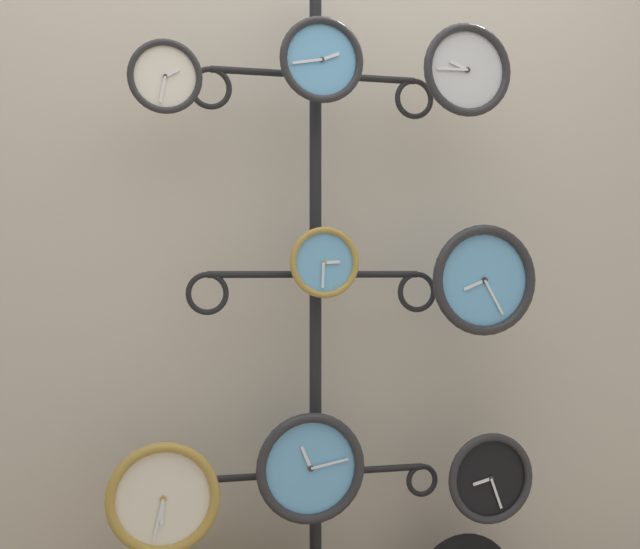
{
  "coord_description": "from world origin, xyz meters",
  "views": [
    {
      "loc": [
        -0.65,
        -2.06,
        1.14
      ],
      "look_at": [
        0.0,
        0.36,
        1.13
      ],
      "focal_mm": 50.0,
      "sensor_mm": 36.0,
      "label": 1
    }
  ],
  "objects_px": {
    "display_stand": "(315,440)",
    "clock_middle_center": "(324,262)",
    "clock_bottom_left": "(163,499)",
    "clock_bottom_right": "(490,478)",
    "clock_top_center": "(321,60)",
    "clock_top_left": "(165,77)",
    "clock_middle_right": "(484,280)",
    "clock_top_right": "(467,70)",
    "clock_bottom_center": "(310,468)"
  },
  "relations": [
    {
      "from": "clock_top_left",
      "to": "display_stand",
      "type": "bearing_deg",
      "value": 9.87
    },
    {
      "from": "clock_bottom_center",
      "to": "clock_top_left",
      "type": "bearing_deg",
      "value": 177.99
    },
    {
      "from": "display_stand",
      "to": "clock_bottom_right",
      "type": "distance_m",
      "value": 0.52
    },
    {
      "from": "clock_top_left",
      "to": "clock_middle_right",
      "type": "height_order",
      "value": "clock_top_left"
    },
    {
      "from": "clock_bottom_left",
      "to": "clock_bottom_right",
      "type": "bearing_deg",
      "value": 0.78
    },
    {
      "from": "clock_top_left",
      "to": "clock_middle_center",
      "type": "height_order",
      "value": "clock_top_left"
    },
    {
      "from": "clock_top_center",
      "to": "clock_middle_center",
      "type": "distance_m",
      "value": 0.56
    },
    {
      "from": "clock_bottom_left",
      "to": "clock_bottom_center",
      "type": "distance_m",
      "value": 0.41
    },
    {
      "from": "clock_bottom_right",
      "to": "clock_top_center",
      "type": "bearing_deg",
      "value": -178.28
    },
    {
      "from": "clock_top_left",
      "to": "clock_bottom_left",
      "type": "relative_size",
      "value": 0.67
    },
    {
      "from": "clock_middle_right",
      "to": "clock_bottom_left",
      "type": "xyz_separation_m",
      "value": [
        -0.93,
        -0.02,
        -0.57
      ]
    },
    {
      "from": "display_stand",
      "to": "clock_middle_center",
      "type": "distance_m",
      "value": 0.52
    },
    {
      "from": "clock_top_right",
      "to": "clock_middle_right",
      "type": "distance_m",
      "value": 0.61
    },
    {
      "from": "display_stand",
      "to": "clock_bottom_right",
      "type": "relative_size",
      "value": 7.48
    },
    {
      "from": "clock_middle_right",
      "to": "clock_bottom_center",
      "type": "bearing_deg",
      "value": 179.48
    },
    {
      "from": "display_stand",
      "to": "clock_top_center",
      "type": "relative_size",
      "value": 8.34
    },
    {
      "from": "display_stand",
      "to": "clock_middle_center",
      "type": "height_order",
      "value": "display_stand"
    },
    {
      "from": "clock_top_right",
      "to": "clock_bottom_left",
      "type": "height_order",
      "value": "clock_top_right"
    },
    {
      "from": "display_stand",
      "to": "clock_bottom_left",
      "type": "height_order",
      "value": "display_stand"
    },
    {
      "from": "clock_top_right",
      "to": "clock_middle_center",
      "type": "xyz_separation_m",
      "value": [
        -0.42,
        0.03,
        -0.55
      ]
    },
    {
      "from": "clock_middle_right",
      "to": "clock_top_right",
      "type": "bearing_deg",
      "value": -171.75
    },
    {
      "from": "clock_top_right",
      "to": "clock_bottom_center",
      "type": "xyz_separation_m",
      "value": [
        -0.46,
        0.01,
        -1.12
      ]
    },
    {
      "from": "clock_bottom_left",
      "to": "clock_top_left",
      "type": "bearing_deg",
      "value": 75.81
    },
    {
      "from": "clock_top_left",
      "to": "clock_middle_right",
      "type": "relative_size",
      "value": 0.62
    },
    {
      "from": "clock_top_right",
      "to": "clock_top_center",
      "type": "bearing_deg",
      "value": -178.58
    },
    {
      "from": "clock_middle_center",
      "to": "clock_middle_right",
      "type": "relative_size",
      "value": 0.62
    },
    {
      "from": "display_stand",
      "to": "clock_middle_right",
      "type": "height_order",
      "value": "display_stand"
    },
    {
      "from": "display_stand",
      "to": "clock_bottom_right",
      "type": "bearing_deg",
      "value": -11.1
    },
    {
      "from": "clock_middle_right",
      "to": "clock_bottom_right",
      "type": "xyz_separation_m",
      "value": [
        0.02,
        -0.0,
        -0.58
      ]
    },
    {
      "from": "display_stand",
      "to": "clock_top_center",
      "type": "height_order",
      "value": "display_stand"
    },
    {
      "from": "clock_top_center",
      "to": "clock_middle_center",
      "type": "xyz_separation_m",
      "value": [
        0.02,
        0.04,
        -0.55
      ]
    },
    {
      "from": "clock_top_left",
      "to": "clock_top_center",
      "type": "height_order",
      "value": "clock_top_center"
    },
    {
      "from": "clock_middle_right",
      "to": "clock_top_left",
      "type": "bearing_deg",
      "value": 178.83
    },
    {
      "from": "clock_bottom_center",
      "to": "clock_middle_center",
      "type": "bearing_deg",
      "value": 21.23
    },
    {
      "from": "clock_top_left",
      "to": "clock_top_right",
      "type": "xyz_separation_m",
      "value": [
        0.86,
        -0.03,
        0.06
      ]
    },
    {
      "from": "clock_top_left",
      "to": "clock_bottom_left",
      "type": "xyz_separation_m",
      "value": [
        -0.01,
        -0.04,
        -1.11
      ]
    },
    {
      "from": "display_stand",
      "to": "clock_top_right",
      "type": "xyz_separation_m",
      "value": [
        0.42,
        -0.1,
        1.06
      ]
    },
    {
      "from": "display_stand",
      "to": "clock_bottom_right",
      "type": "height_order",
      "value": "display_stand"
    },
    {
      "from": "clock_bottom_left",
      "to": "clock_bottom_right",
      "type": "relative_size",
      "value": 1.13
    },
    {
      "from": "clock_middle_right",
      "to": "clock_bottom_left",
      "type": "bearing_deg",
      "value": -178.96
    },
    {
      "from": "clock_top_center",
      "to": "clock_top_right",
      "type": "bearing_deg",
      "value": 1.42
    },
    {
      "from": "clock_top_left",
      "to": "clock_middle_center",
      "type": "relative_size",
      "value": 1.0
    },
    {
      "from": "display_stand",
      "to": "clock_top_right",
      "type": "distance_m",
      "value": 1.15
    },
    {
      "from": "clock_middle_right",
      "to": "clock_bottom_center",
      "type": "xyz_separation_m",
      "value": [
        -0.52,
        0.0,
        -0.52
      ]
    },
    {
      "from": "clock_top_center",
      "to": "clock_middle_right",
      "type": "xyz_separation_m",
      "value": [
        0.5,
        0.02,
        -0.61
      ]
    },
    {
      "from": "clock_top_center",
      "to": "clock_middle_right",
      "type": "bearing_deg",
      "value": 2.24
    },
    {
      "from": "clock_top_right",
      "to": "clock_bottom_right",
      "type": "height_order",
      "value": "clock_top_right"
    },
    {
      "from": "clock_top_left",
      "to": "clock_top_right",
      "type": "distance_m",
      "value": 0.86
    },
    {
      "from": "clock_top_right",
      "to": "clock_bottom_left",
      "type": "xyz_separation_m",
      "value": [
        -0.87,
        -0.01,
        -1.18
      ]
    },
    {
      "from": "clock_bottom_left",
      "to": "clock_top_center",
      "type": "bearing_deg",
      "value": -0.34
    }
  ]
}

